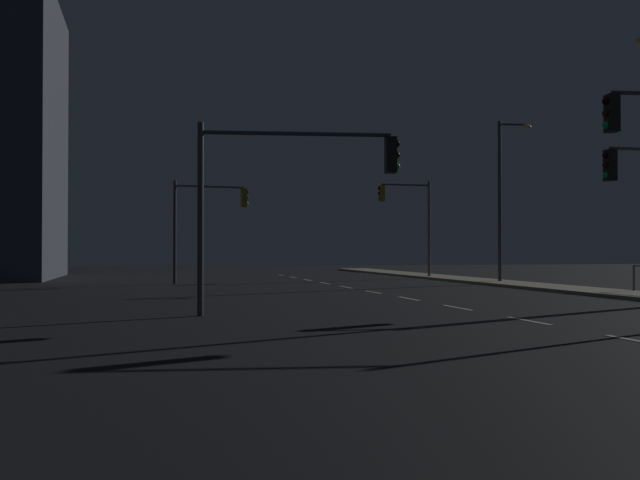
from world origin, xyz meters
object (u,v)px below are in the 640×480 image
Objects in this scene: traffic_light_mid_right at (208,212)px; street_lamp_corner at (504,186)px; traffic_light_mid_left at (293,177)px; traffic_light_far_right at (408,210)px.

street_lamp_corner is (14.48, -3.64, 1.26)m from traffic_light_mid_right.
traffic_light_mid_left is at bearing -133.31° from street_lamp_corner.
street_lamp_corner reaches higher than traffic_light_far_right.
street_lamp_corner is at bearing -14.10° from traffic_light_mid_right.
traffic_light_mid_left is at bearing -117.48° from traffic_light_far_right.
street_lamp_corner is (2.43, -7.24, 0.81)m from traffic_light_far_right.
traffic_light_far_right is 0.70× the size of street_lamp_corner.
traffic_light_far_right is at bearing 108.53° from street_lamp_corner.
traffic_light_far_right is (11.38, 21.89, 0.50)m from traffic_light_mid_left.
traffic_light_mid_left is 18.30m from traffic_light_mid_right.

